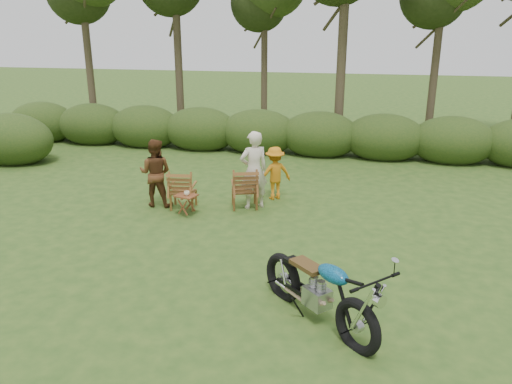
% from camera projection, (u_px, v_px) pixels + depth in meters
% --- Properties ---
extents(ground, '(80.00, 80.00, 0.00)m').
position_uv_depth(ground, '(259.00, 290.00, 7.75)').
color(ground, '#264617').
rests_on(ground, ground).
extents(tree_line, '(22.52, 11.62, 8.14)m').
position_uv_depth(tree_line, '(343.00, 30.00, 15.47)').
color(tree_line, '#3B3020').
rests_on(tree_line, ground).
extents(motorcycle, '(2.16, 2.11, 1.25)m').
position_uv_depth(motorcycle, '(316.00, 320.00, 6.96)').
color(motorcycle, '#0E7DB9').
rests_on(motorcycle, ground).
extents(lawn_chair_right, '(0.81, 0.81, 0.94)m').
position_uv_depth(lawn_chair_right, '(245.00, 207.00, 11.33)').
color(lawn_chair_right, brown).
rests_on(lawn_chair_right, ground).
extents(lawn_chair_left, '(0.70, 0.70, 0.90)m').
position_uv_depth(lawn_chair_left, '(184.00, 208.00, 11.30)').
color(lawn_chair_left, brown).
rests_on(lawn_chair_left, ground).
extents(side_table, '(0.53, 0.48, 0.46)m').
position_uv_depth(side_table, '(187.00, 205.00, 10.78)').
color(side_table, '#602F18').
rests_on(side_table, ground).
extents(cup, '(0.12, 0.12, 0.09)m').
position_uv_depth(cup, '(187.00, 193.00, 10.67)').
color(cup, '#F1E7C6').
rests_on(cup, side_table).
extents(adult_a, '(0.77, 0.70, 1.76)m').
position_uv_depth(adult_a, '(254.00, 207.00, 11.31)').
color(adult_a, beige).
rests_on(adult_a, ground).
extents(adult_b, '(0.79, 0.64, 1.55)m').
position_uv_depth(adult_b, '(158.00, 205.00, 11.46)').
color(adult_b, '#512E17').
rests_on(adult_b, ground).
extents(child, '(0.94, 0.84, 1.26)m').
position_uv_depth(child, '(274.00, 198.00, 11.91)').
color(child, '#C07112').
rests_on(child, ground).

